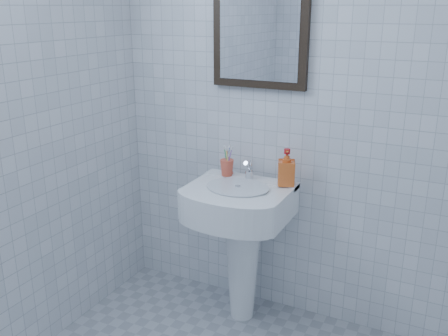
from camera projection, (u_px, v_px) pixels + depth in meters
The scene contains 6 objects.
wall_back at pixel (319, 90), 2.43m from camera, with size 2.20×0.02×2.50m, color white.
washbasin at pixel (241, 230), 2.60m from camera, with size 0.51×0.37×0.79m.
faucet at pixel (249, 171), 2.58m from camera, with size 0.04×0.10×0.11m.
toothbrush_cup at pixel (227, 168), 2.64m from camera, with size 0.07×0.07×0.09m, color #E0533A, non-canonical shape.
soap_dispenser at pixel (286, 167), 2.49m from camera, with size 0.08×0.09×0.18m, color red.
wall_mirror at pixel (260, 25), 2.45m from camera, with size 0.50×0.04×0.62m.
Camera 1 is at (0.66, -1.18, 1.64)m, focal length 40.00 mm.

